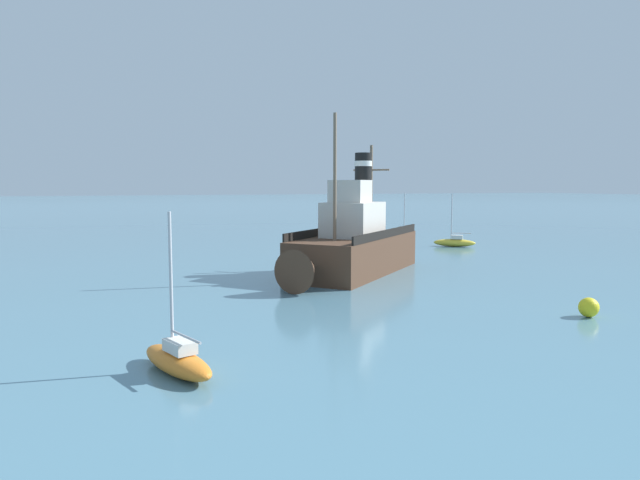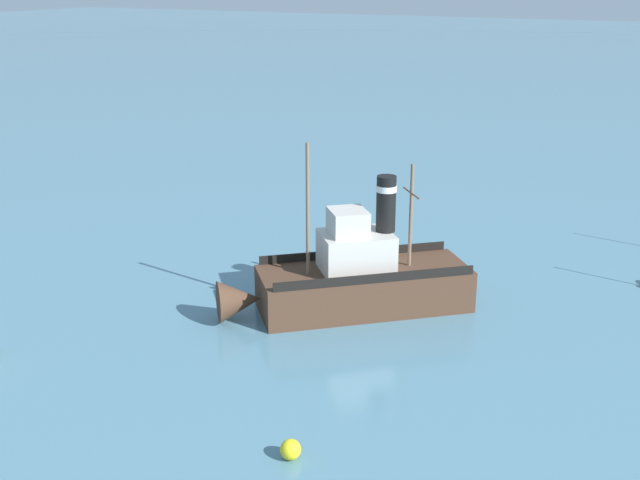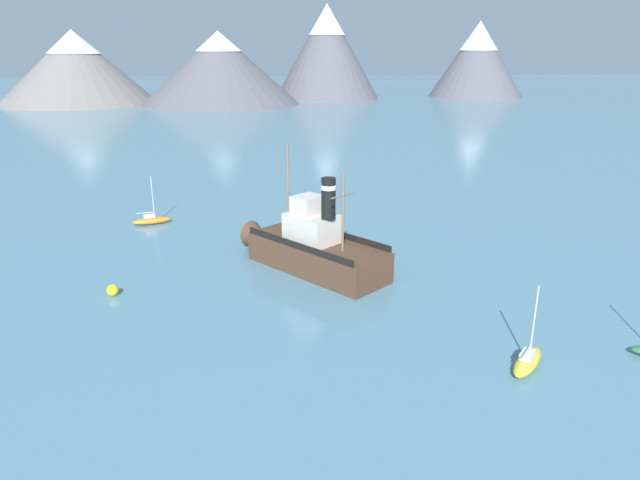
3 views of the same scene
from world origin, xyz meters
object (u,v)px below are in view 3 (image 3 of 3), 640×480
(old_tugboat, at_px, (312,247))
(mooring_buoy, at_px, (113,290))
(sailboat_yellow, at_px, (527,361))
(sailboat_orange, at_px, (152,220))

(old_tugboat, height_order, mooring_buoy, old_tugboat)
(sailboat_yellow, relative_size, mooring_buoy, 5.74)
(old_tugboat, bearing_deg, sailboat_orange, 139.22)
(mooring_buoy, bearing_deg, old_tugboat, 16.00)
(sailboat_orange, bearing_deg, mooring_buoy, -87.72)
(old_tugboat, distance_m, sailboat_yellow, 19.53)
(old_tugboat, height_order, sailboat_orange, old_tugboat)
(sailboat_orange, distance_m, mooring_buoy, 17.56)
(sailboat_orange, relative_size, sailboat_yellow, 1.00)
(sailboat_orange, height_order, mooring_buoy, sailboat_orange)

